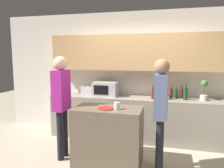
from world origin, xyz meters
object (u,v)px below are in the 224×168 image
Objects in this scene: bottle_2 at (163,94)px; bottle_4 at (171,93)px; person_left at (161,106)px; bottle_1 at (157,93)px; microwave at (106,89)px; cup_0 at (117,106)px; potted_plant at (204,90)px; bottle_6 at (181,93)px; bottle_5 at (176,94)px; plate_on_island at (106,108)px; bottle_0 at (153,93)px; bottle_7 at (185,94)px; bottle_3 at (166,94)px; person_center at (61,98)px; toaster at (87,91)px.

bottle_4 is (0.16, 0.11, 0.01)m from bottle_2.
bottle_1 is at bearing 6.46° from person_left.
microwave reaches higher than cup_0.
bottle_6 is (-0.41, 0.08, -0.09)m from potted_plant.
bottle_1 is 1.35× the size of bottle_5.
plate_on_island is at bearing -141.13° from potted_plant.
bottle_1 reaches higher than bottle_0.
plate_on_island is (-1.26, -1.25, -0.08)m from bottle_7.
bottle_2 is 0.80× the size of bottle_3.
bottle_3 reaches higher than bottle_6.
bottle_0 is at bearing -160.42° from bottle_6.
bottle_4 is 1.02× the size of plate_on_island.
plate_on_island is 2.28× the size of cup_0.
person_center is at bearing -144.15° from bottle_2.
plate_on_island is at bearing -128.68° from bottle_5.
microwave is 1.59× the size of bottle_7.
toaster is 2.00m from bottle_6.
bottle_2 is at bearing -144.23° from bottle_4.
toaster is 0.91× the size of bottle_3.
toaster is 0.15× the size of person_left.
bottle_5 is (0.36, 0.12, -0.03)m from bottle_1.
bottle_3 is at bearing -48.47° from bottle_2.
person_left is at bearing -121.62° from potted_plant.
bottle_1 is at bearing 128.21° from person_center.
person_left is at bearing 89.85° from person_center.
bottle_7 is at bearing -60.54° from bottle_6.
plate_on_island is at bearing -125.99° from bottle_4.
potted_plant is at bearing -11.19° from bottle_6.
bottle_1 is at bearing -154.42° from bottle_4.
bottle_6 reaches higher than bottle_2.
potted_plant is 0.97m from bottle_0.
bottle_1 is at bearing 66.42° from cup_0.
bottle_5 reaches higher than toaster.
bottle_1 is at bearing 34.68° from bottle_0.
toaster is 0.90× the size of bottle_0.
bottle_1 reaches higher than microwave.
potted_plant is 1.21× the size of bottle_7.
person_center is at bearing -150.21° from bottle_7.
person_center is at bearing 175.26° from cup_0.
bottle_6 is at bearing 124.01° from person_center.
bottle_6 is (0.36, 0.13, 0.02)m from bottle_2.
bottle_3 is 1.08× the size of bottle_4.
bottle_5 reaches higher than cup_0.
bottle_6 is (0.20, 0.01, 0.00)m from bottle_4.
potted_plant is 0.89m from bottle_1.
bottle_6 is (1.57, 0.08, -0.05)m from microwave.
plate_on_island is (-0.99, -1.36, -0.05)m from bottle_4.
potted_plant is at bearing -30.53° from person_left.
bottle_4 is at bearing -5.63° from person_left.
bottle_5 is at bearing -5.58° from bottle_4.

